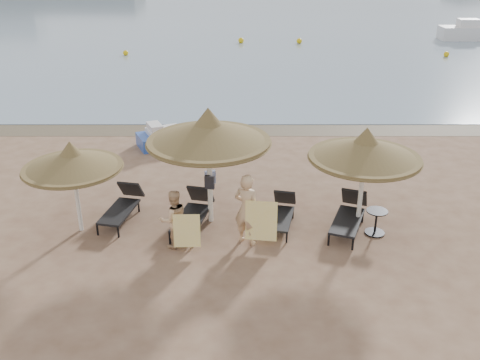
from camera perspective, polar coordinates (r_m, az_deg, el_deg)
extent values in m
plane|color=#8C6B54|center=(13.36, -3.85, -8.00)|extent=(160.00, 160.00, 0.00)
cube|color=brown|center=(21.86, -2.34, 5.40)|extent=(200.00, 1.60, 0.01)
cube|color=silver|center=(45.13, 23.02, 14.21)|extent=(4.00, 1.60, 1.00)
cube|color=silver|center=(45.03, 23.18, 15.14)|extent=(1.50, 1.00, 0.60)
cylinder|color=white|center=(14.59, -16.96, -1.96)|extent=(0.11, 0.11, 1.85)
cone|color=brown|center=(14.14, -17.51, 2.10)|extent=(2.56, 2.56, 0.48)
cone|color=brown|center=(14.04, -17.66, 3.20)|extent=(0.62, 0.62, 0.40)
cylinder|color=brown|center=(14.23, -17.40, 1.25)|extent=(2.51, 2.51, 0.09)
cylinder|color=white|center=(14.33, -3.23, -0.18)|extent=(0.14, 0.14, 2.37)
cone|color=brown|center=(13.80, -3.37, 5.24)|extent=(3.28, 3.28, 0.62)
cone|color=brown|center=(13.68, -3.41, 6.72)|extent=(0.79, 0.79, 0.51)
cylinder|color=brown|center=(13.90, -3.34, 4.10)|extent=(3.21, 3.21, 0.11)
cylinder|color=white|center=(14.33, 12.75, -1.41)|extent=(0.12, 0.12, 2.09)
cone|color=brown|center=(13.84, 13.23, 3.31)|extent=(2.89, 2.89, 0.55)
cone|color=brown|center=(13.72, 13.36, 4.59)|extent=(0.70, 0.70, 0.45)
cylinder|color=brown|center=(13.93, 13.13, 2.32)|extent=(2.83, 2.83, 0.10)
cylinder|color=black|center=(14.57, -14.96, -5.20)|extent=(0.05, 0.05, 0.29)
cylinder|color=black|center=(14.34, -12.85, -5.48)|extent=(0.05, 0.05, 0.29)
cylinder|color=black|center=(15.73, -12.73, -2.64)|extent=(0.05, 0.05, 0.29)
cylinder|color=black|center=(15.51, -10.75, -2.86)|extent=(0.05, 0.05, 0.29)
cube|color=black|center=(14.99, -12.77, -3.31)|extent=(0.94, 1.66, 0.06)
cube|color=black|center=(15.63, -11.55, -0.96)|extent=(0.72, 0.56, 0.59)
cylinder|color=black|center=(13.80, -7.50, -6.25)|extent=(0.06, 0.06, 0.31)
cylinder|color=black|center=(13.63, -5.04, -6.57)|extent=(0.06, 0.06, 0.31)
cylinder|color=black|center=(15.07, -5.55, -3.34)|extent=(0.06, 0.06, 0.31)
cylinder|color=black|center=(14.90, -3.29, -3.59)|extent=(0.06, 0.06, 0.31)
cube|color=black|center=(14.30, -5.27, -4.11)|extent=(1.02, 1.76, 0.07)
cube|color=black|center=(14.99, -4.21, -1.50)|extent=(0.77, 0.60, 0.62)
cylinder|color=black|center=(13.87, 2.81, -5.99)|extent=(0.05, 0.05, 0.27)
cylinder|color=black|center=(13.81, 5.00, -6.20)|extent=(0.05, 0.05, 0.27)
cylinder|color=black|center=(15.02, 3.64, -3.45)|extent=(0.05, 0.05, 0.27)
cylinder|color=black|center=(14.97, 5.66, -3.64)|extent=(0.05, 0.05, 0.27)
cube|color=black|center=(14.37, 4.34, -4.12)|extent=(0.87, 1.52, 0.06)
cube|color=black|center=(15.01, 4.81, -1.85)|extent=(0.66, 0.52, 0.54)
cylinder|color=black|center=(13.82, 9.43, -6.35)|extent=(0.05, 0.05, 0.31)
cylinder|color=black|center=(13.74, 11.94, -6.77)|extent=(0.05, 0.05, 0.31)
cylinder|color=black|center=(15.14, 10.66, -3.54)|extent=(0.05, 0.05, 0.31)
cylinder|color=black|center=(15.07, 12.94, -3.90)|extent=(0.05, 0.05, 0.31)
cube|color=black|center=(14.39, 11.36, -4.33)|extent=(1.22, 1.77, 0.07)
cube|color=black|center=(15.12, 12.10, -1.80)|extent=(0.80, 0.67, 0.62)
cylinder|color=black|center=(14.68, 14.16, -5.46)|extent=(0.52, 0.52, 0.04)
cylinder|color=black|center=(14.52, 14.29, -4.37)|extent=(0.06, 0.06, 0.63)
cylinder|color=black|center=(14.37, 14.42, -3.23)|extent=(0.56, 0.56, 0.03)
imported|color=#D6AD80|center=(13.35, -7.11, -3.70)|extent=(0.97, 0.83, 1.79)
imported|color=#D6AD80|center=(13.30, 0.75, -2.58)|extent=(1.21, 1.07, 2.22)
cube|color=yellow|center=(13.14, -5.70, -5.43)|extent=(0.66, 0.03, 0.92)
cube|color=yellow|center=(13.25, 2.27, -4.40)|extent=(0.79, 0.13, 1.11)
cube|color=silver|center=(14.48, -3.20, 0.30)|extent=(0.31, 0.18, 0.38)
cube|color=black|center=(14.17, -3.27, -0.25)|extent=(0.27, 0.15, 0.37)
cube|color=#284BA9|center=(20.25, -8.02, 4.30)|extent=(2.24, 1.83, 0.48)
cube|color=silver|center=(20.15, -8.07, 5.12)|extent=(1.52, 1.39, 0.22)
cube|color=silver|center=(20.00, -9.07, 5.51)|extent=(0.72, 0.90, 0.31)
sphere|color=yellow|center=(36.89, -12.10, 13.11)|extent=(0.35, 0.35, 0.35)
sphere|color=yellow|center=(40.55, 6.34, 14.52)|extent=(0.40, 0.40, 0.40)
sphere|color=yellow|center=(38.14, 21.15, 12.40)|extent=(0.35, 0.35, 0.35)
sphere|color=yellow|center=(40.51, 0.11, 14.67)|extent=(0.41, 0.41, 0.41)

